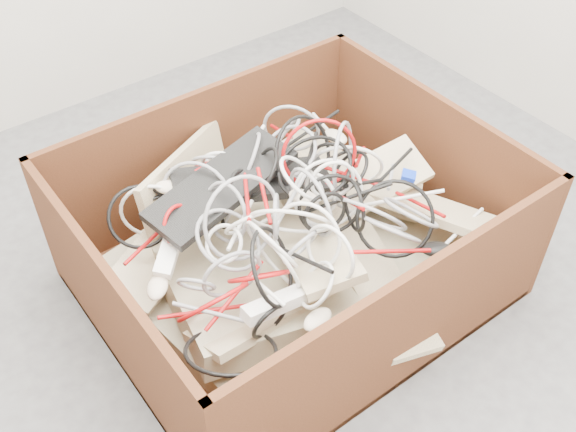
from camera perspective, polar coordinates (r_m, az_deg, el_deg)
ground at (r=2.32m, az=0.22°, el=-6.67°), size 3.00×3.00×0.00m
cardboard_box at (r=2.26m, az=-0.07°, el=-3.58°), size 1.25×1.05×0.53m
keyboard_pile at (r=2.17m, az=0.55°, el=-0.27°), size 1.17×1.09×0.36m
mice_scatter at (r=2.06m, az=0.08°, el=-0.73°), size 0.93×0.71×0.18m
power_strip_left at (r=2.02m, az=-9.42°, el=-1.47°), size 0.24×0.23×0.11m
power_strip_right at (r=1.88m, az=-0.29°, el=-7.06°), size 0.26×0.06×0.09m
vga_plug at (r=2.23m, az=10.02°, el=3.33°), size 0.06×0.06×0.03m
cable_tangle at (r=2.02m, az=-0.21°, el=0.66°), size 1.12×0.87×0.46m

